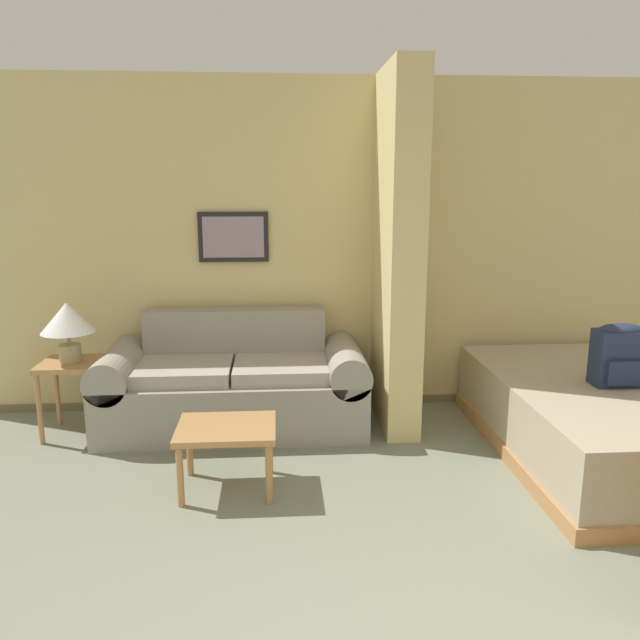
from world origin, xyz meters
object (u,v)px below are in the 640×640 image
couch (234,385)px  bed (608,417)px  table_lamp (67,321)px  backpack (619,354)px  coffee_table (227,435)px

couch → bed: couch is taller
table_lamp → backpack: bearing=-10.1°
couch → backpack: 2.67m
coffee_table → couch: bearing=91.2°
couch → coffee_table: 1.01m
table_lamp → backpack: table_lamp is taller
couch → table_lamp: 1.27m
couch → coffee_table: couch is taller
bed → table_lamp: bearing=170.7°
bed → backpack: size_ratio=5.17×
coffee_table → table_lamp: size_ratio=1.35×
couch → bed: bearing=-14.9°
couch → coffee_table: (0.02, -1.01, 0.03)m
backpack → bed: bearing=85.8°
backpack → table_lamp: bearing=169.9°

